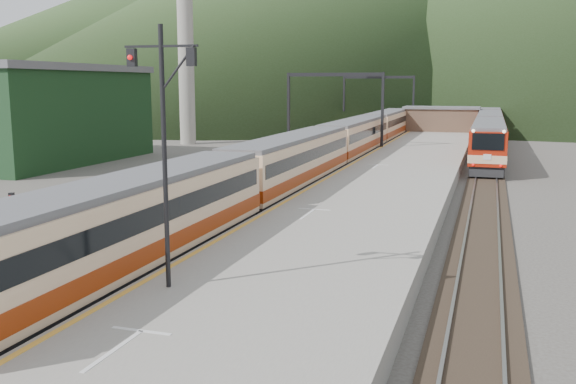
% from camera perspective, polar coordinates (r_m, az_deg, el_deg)
% --- Properties ---
extents(track_main, '(2.60, 200.00, 0.23)m').
position_cam_1_polar(track_main, '(47.72, 3.24, 1.33)').
color(track_main, black).
rests_on(track_main, ground).
extents(track_far, '(2.60, 200.00, 0.23)m').
position_cam_1_polar(track_far, '(49.17, -2.42, 1.58)').
color(track_far, black).
rests_on(track_far, ground).
extents(track_second, '(2.60, 200.00, 0.23)m').
position_cam_1_polar(track_second, '(46.28, 17.17, 0.66)').
color(track_second, black).
rests_on(track_second, ground).
extents(platform, '(8.00, 100.00, 1.00)m').
position_cam_1_polar(platform, '(44.65, 9.59, 1.20)').
color(platform, gray).
rests_on(platform, ground).
extents(gantry_near, '(9.55, 0.25, 8.00)m').
position_cam_1_polar(gantry_near, '(62.49, 4.17, 8.34)').
color(gantry_near, black).
rests_on(gantry_near, ground).
extents(gantry_far, '(9.55, 0.25, 8.00)m').
position_cam_1_polar(gantry_far, '(87.00, 8.03, 8.61)').
color(gantry_far, black).
rests_on(gantry_far, ground).
extents(warehouse, '(14.50, 20.50, 8.60)m').
position_cam_1_polar(warehouse, '(62.12, -22.29, 6.48)').
color(warehouse, '#133315').
rests_on(warehouse, ground).
extents(smokestack, '(1.80, 1.80, 30.00)m').
position_cam_1_polar(smokestack, '(76.09, -9.16, 15.57)').
color(smokestack, '#9E998E').
rests_on(smokestack, ground).
extents(station_shed, '(9.40, 4.40, 3.10)m').
position_cam_1_polar(station_shed, '(84.10, 13.47, 6.36)').
color(station_shed, brown).
rests_on(station_shed, platform).
extents(hill_a, '(180.00, 180.00, 60.00)m').
position_cam_1_polar(hill_a, '(203.78, 2.83, 16.07)').
color(hill_a, '#304720').
rests_on(hill_a, ground).
extents(hill_d, '(200.00, 200.00, 55.00)m').
position_cam_1_polar(hill_d, '(279.56, -10.94, 13.63)').
color(hill_d, '#304720').
rests_on(hill_d, ground).
extents(main_train, '(2.78, 76.31, 3.40)m').
position_cam_1_polar(main_train, '(49.02, 3.72, 3.73)').
color(main_train, beige).
rests_on(main_train, track_main).
extents(second_train, '(2.70, 55.40, 3.29)m').
position_cam_1_polar(second_train, '(75.85, 17.46, 5.34)').
color(second_train, '#A21C0A').
rests_on(second_train, track_second).
extents(signal_mast, '(2.20, 0.29, 7.53)m').
position_cam_1_polar(signal_mast, '(18.56, -10.99, 5.29)').
color(signal_mast, black).
rests_on(signal_mast, platform).
extents(short_signal_a, '(0.24, 0.19, 2.27)m').
position_cam_1_polar(short_signal_a, '(21.70, -24.24, -5.79)').
color(short_signal_a, black).
rests_on(short_signal_a, ground).
extents(short_signal_b, '(0.22, 0.16, 2.27)m').
position_cam_1_polar(short_signal_b, '(34.57, -6.57, 0.47)').
color(short_signal_b, black).
rests_on(short_signal_b, ground).
extents(short_signal_c, '(0.26, 0.22, 2.27)m').
position_cam_1_polar(short_signal_c, '(30.22, -23.28, -1.57)').
color(short_signal_c, black).
rests_on(short_signal_c, ground).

